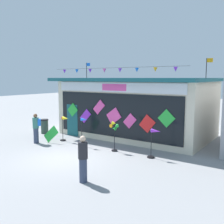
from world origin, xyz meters
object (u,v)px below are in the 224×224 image
object	(u,v)px
person_mid_plaza	(83,159)
kite_shop_building	(137,106)
wind_spinner_left	(83,128)
wind_spinner_center_right	(154,140)
trash_bin	(45,126)
wind_spinner_far_left	(65,124)
person_near_camera	(36,128)
display_kite_on_ground	(51,134)
wind_spinner_center_left	(114,130)

from	to	relation	value
person_mid_plaza	kite_shop_building	bearing A→B (deg)	-106.93
kite_shop_building	wind_spinner_left	bearing A→B (deg)	-103.21
wind_spinner_left	wind_spinner_center_right	world-z (taller)	wind_spinner_left
wind_spinner_center_right	trash_bin	bearing A→B (deg)	174.72
kite_shop_building	trash_bin	world-z (taller)	kite_shop_building
kite_shop_building	wind_spinner_left	xyz separation A→B (m)	(-0.97, -4.12, -0.87)
wind_spinner_far_left	trash_bin	size ratio (longest dim) A/B	1.53
person_near_camera	display_kite_on_ground	world-z (taller)	person_near_camera
kite_shop_building	wind_spinner_center_left	size ratio (longest dim) A/B	6.14
trash_bin	wind_spinner_center_left	bearing A→B (deg)	-7.93
wind_spinner_center_right	person_mid_plaza	bearing A→B (deg)	-101.86
person_near_camera	kite_shop_building	bearing A→B (deg)	96.96
kite_shop_building	display_kite_on_ground	distance (m)	5.64
wind_spinner_far_left	trash_bin	xyz separation A→B (m)	(-2.65, 0.77, -0.53)
wind_spinner_far_left	wind_spinner_center_right	size ratio (longest dim) A/B	1.05
person_mid_plaza	trash_bin	world-z (taller)	person_mid_plaza
kite_shop_building	wind_spinner_far_left	size ratio (longest dim) A/B	6.44
kite_shop_building	wind_spinner_far_left	world-z (taller)	kite_shop_building
wind_spinner_far_left	person_mid_plaza	distance (m)	6.27
kite_shop_building	trash_bin	xyz separation A→B (m)	(-5.23, -3.14, -1.37)
kite_shop_building	wind_spinner_center_right	size ratio (longest dim) A/B	6.80
person_mid_plaza	display_kite_on_ground	world-z (taller)	person_mid_plaza
kite_shop_building	wind_spinner_center_left	xyz separation A→B (m)	(0.98, -4.00, -0.77)
kite_shop_building	wind_spinner_far_left	distance (m)	4.76
kite_shop_building	wind_spinner_center_left	distance (m)	4.19
wind_spinner_left	trash_bin	world-z (taller)	wind_spinner_left
wind_spinner_far_left	wind_spinner_left	distance (m)	1.62
wind_spinner_left	trash_bin	distance (m)	4.40
kite_shop_building	display_kite_on_ground	size ratio (longest dim) A/B	10.25
wind_spinner_far_left	wind_spinner_center_right	world-z (taller)	wind_spinner_far_left
wind_spinner_center_left	display_kite_on_ground	world-z (taller)	wind_spinner_center_left
wind_spinner_far_left	kite_shop_building	bearing A→B (deg)	56.63
wind_spinner_left	trash_bin	size ratio (longest dim) A/B	1.63
wind_spinner_left	person_near_camera	world-z (taller)	person_near_camera
wind_spinner_far_left	person_near_camera	bearing A→B (deg)	-128.53
wind_spinner_far_left	wind_spinner_center_right	distance (m)	5.70
wind_spinner_left	wind_spinner_center_left	size ratio (longest dim) A/B	1.02
wind_spinner_center_left	person_mid_plaza	xyz separation A→B (m)	(1.32, -3.85, -0.22)
display_kite_on_ground	kite_shop_building	bearing A→B (deg)	57.30
wind_spinner_far_left	display_kite_on_ground	size ratio (longest dim) A/B	1.59
person_mid_plaza	wind_spinner_far_left	bearing A→B (deg)	-72.26
wind_spinner_center_left	wind_spinner_center_right	world-z (taller)	wind_spinner_center_left
wind_spinner_center_right	person_mid_plaza	size ratio (longest dim) A/B	0.82
person_mid_plaza	wind_spinner_center_right	bearing A→B (deg)	-135.07
wind_spinner_center_right	display_kite_on_ground	size ratio (longest dim) A/B	1.51
wind_spinner_far_left	wind_spinner_center_right	bearing A→B (deg)	-0.03
kite_shop_building	person_mid_plaza	world-z (taller)	kite_shop_building
person_mid_plaza	trash_bin	xyz separation A→B (m)	(-7.52, 4.72, -0.37)
display_kite_on_ground	trash_bin	bearing A→B (deg)	147.08
wind_spinner_center_right	person_mid_plaza	xyz separation A→B (m)	(-0.83, -3.95, -0.02)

